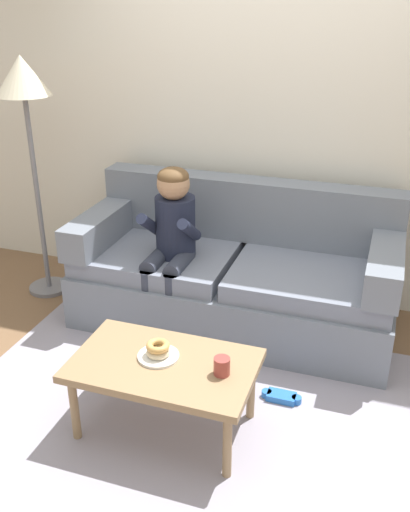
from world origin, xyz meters
name	(u,v)px	position (x,y,z in m)	size (l,w,h in m)	color
ground	(210,395)	(0.00, 0.00, 0.00)	(10.00, 10.00, 0.00)	brown
wall_back	(275,103)	(0.00, 1.40, 1.40)	(8.00, 0.10, 2.80)	silver
area_rug	(195,423)	(0.00, -0.25, 0.01)	(2.71, 2.01, 0.01)	#9993A3
couch	(235,276)	(-0.10, 0.85, 0.34)	(2.10, 0.90, 0.93)	slate
coffee_table	(164,370)	(-0.14, -0.33, 0.37)	(0.92, 0.56, 0.42)	#937551
person_child	(171,235)	(-0.48, 0.64, 0.67)	(0.34, 0.58, 1.10)	#1E2338
plate	(158,356)	(-0.18, -0.30, 0.43)	(0.21, 0.21, 0.01)	white
donut	(158,352)	(-0.18, -0.30, 0.45)	(0.12, 0.12, 0.04)	beige
donut_second	(158,346)	(-0.18, -0.30, 0.49)	(0.12, 0.12, 0.04)	tan
mug	(222,366)	(0.17, -0.33, 0.46)	(0.08, 0.08, 0.09)	#993D38
toy_controller	(281,398)	(0.39, 0.08, 0.03)	(0.23, 0.09, 0.05)	blue
floor_lamp	(25,98)	(-1.58, 0.82, 1.44)	(0.37, 0.37, 1.72)	slate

